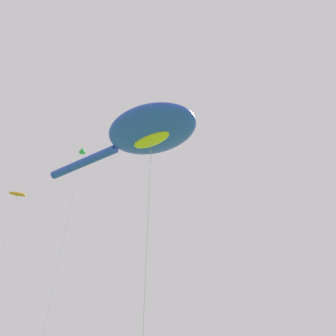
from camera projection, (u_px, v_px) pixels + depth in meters
name	position (u px, v px, depth m)	size (l,w,h in m)	color
big_show_kite	(148.00, 132.00, 22.95)	(5.56, 11.42, 16.29)	blue
small_kite_tiny_distant	(17.00, 195.00, 29.13)	(2.07, 4.17, 15.52)	orange
small_kite_streamer_purple	(82.00, 152.00, 41.85)	(2.65, 1.61, 25.46)	green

